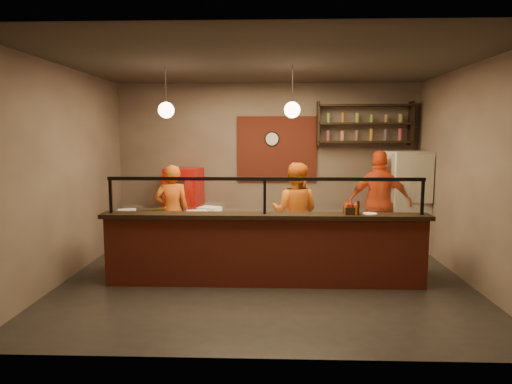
{
  "coord_description": "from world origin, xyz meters",
  "views": [
    {
      "loc": [
        0.1,
        -6.72,
        2.17
      ],
      "look_at": [
        -0.15,
        0.3,
        1.3
      ],
      "focal_mm": 32.0,
      "sensor_mm": 36.0,
      "label": 1
    }
  ],
  "objects_px": {
    "fridge": "(405,202)",
    "condiment_caddy": "(351,210)",
    "cook_left": "(172,212)",
    "cook_right": "(380,203)",
    "pizza_dough": "(335,220)",
    "pepper_mill": "(358,208)",
    "cook_mid": "(295,212)",
    "red_cooler": "(184,207)",
    "wall_clock": "(272,139)"
  },
  "relations": [
    {
      "from": "cook_right",
      "to": "pepper_mill",
      "type": "relative_size",
      "value": 9.95
    },
    {
      "from": "cook_left",
      "to": "pizza_dough",
      "type": "bearing_deg",
      "value": 141.68
    },
    {
      "from": "wall_clock",
      "to": "fridge",
      "type": "bearing_deg",
      "value": -14.74
    },
    {
      "from": "pizza_dough",
      "to": "cook_left",
      "type": "bearing_deg",
      "value": 157.55
    },
    {
      "from": "cook_right",
      "to": "red_cooler",
      "type": "height_order",
      "value": "cook_right"
    },
    {
      "from": "fridge",
      "to": "condiment_caddy",
      "type": "xyz_separation_m",
      "value": [
        -1.38,
        -2.1,
        0.17
      ]
    },
    {
      "from": "cook_left",
      "to": "red_cooler",
      "type": "relative_size",
      "value": 1.08
    },
    {
      "from": "pepper_mill",
      "to": "condiment_caddy",
      "type": "bearing_deg",
      "value": 170.85
    },
    {
      "from": "fridge",
      "to": "pizza_dough",
      "type": "bearing_deg",
      "value": -143.47
    },
    {
      "from": "cook_left",
      "to": "red_cooler",
      "type": "height_order",
      "value": "cook_left"
    },
    {
      "from": "condiment_caddy",
      "to": "pepper_mill",
      "type": "bearing_deg",
      "value": -9.15
    },
    {
      "from": "fridge",
      "to": "pizza_dough",
      "type": "height_order",
      "value": "fridge"
    },
    {
      "from": "cook_mid",
      "to": "condiment_caddy",
      "type": "height_order",
      "value": "cook_mid"
    },
    {
      "from": "pizza_dough",
      "to": "pepper_mill",
      "type": "relative_size",
      "value": 2.92
    },
    {
      "from": "cook_left",
      "to": "red_cooler",
      "type": "xyz_separation_m",
      "value": [
        0.03,
        0.96,
        -0.06
      ]
    },
    {
      "from": "cook_left",
      "to": "fridge",
      "type": "xyz_separation_m",
      "value": [
        4.27,
        0.61,
        0.11
      ]
    },
    {
      "from": "cook_right",
      "to": "condiment_caddy",
      "type": "bearing_deg",
      "value": 74.26
    },
    {
      "from": "wall_clock",
      "to": "condiment_caddy",
      "type": "xyz_separation_m",
      "value": [
        1.12,
        -2.76,
        -0.99
      ]
    },
    {
      "from": "pizza_dough",
      "to": "wall_clock",
      "type": "bearing_deg",
      "value": 111.82
    },
    {
      "from": "cook_mid",
      "to": "fridge",
      "type": "xyz_separation_m",
      "value": [
        2.1,
        0.74,
        0.08
      ]
    },
    {
      "from": "fridge",
      "to": "condiment_caddy",
      "type": "bearing_deg",
      "value": -135.08
    },
    {
      "from": "pizza_dough",
      "to": "red_cooler",
      "type": "bearing_deg",
      "value": 142.33
    },
    {
      "from": "fridge",
      "to": "pepper_mill",
      "type": "height_order",
      "value": "fridge"
    },
    {
      "from": "cook_mid",
      "to": "cook_right",
      "type": "relative_size",
      "value": 0.9
    },
    {
      "from": "fridge",
      "to": "pizza_dough",
      "type": "relative_size",
      "value": 3.36
    },
    {
      "from": "cook_left",
      "to": "cook_mid",
      "type": "distance_m",
      "value": 2.17
    },
    {
      "from": "fridge",
      "to": "condiment_caddy",
      "type": "distance_m",
      "value": 2.51
    },
    {
      "from": "cook_mid",
      "to": "condiment_caddy",
      "type": "xyz_separation_m",
      "value": [
        0.72,
        -1.36,
        0.26
      ]
    },
    {
      "from": "cook_right",
      "to": "condiment_caddy",
      "type": "height_order",
      "value": "cook_right"
    },
    {
      "from": "cook_mid",
      "to": "red_cooler",
      "type": "xyz_separation_m",
      "value": [
        -2.14,
        1.08,
        -0.09
      ]
    },
    {
      "from": "cook_right",
      "to": "pepper_mill",
      "type": "bearing_deg",
      "value": 77.07
    },
    {
      "from": "pizza_dough",
      "to": "pepper_mill",
      "type": "xyz_separation_m",
      "value": [
        0.26,
        -0.38,
        0.25
      ]
    },
    {
      "from": "red_cooler",
      "to": "pizza_dough",
      "type": "xyz_separation_m",
      "value": [
        2.7,
        -2.08,
        0.14
      ]
    },
    {
      "from": "cook_left",
      "to": "cook_mid",
      "type": "xyz_separation_m",
      "value": [
        2.17,
        -0.13,
        0.03
      ]
    },
    {
      "from": "cook_left",
      "to": "pizza_dough",
      "type": "relative_size",
      "value": 2.97
    },
    {
      "from": "cook_left",
      "to": "pepper_mill",
      "type": "relative_size",
      "value": 8.66
    },
    {
      "from": "wall_clock",
      "to": "cook_left",
      "type": "bearing_deg",
      "value": -144.37
    },
    {
      "from": "cook_right",
      "to": "condiment_caddy",
      "type": "relative_size",
      "value": 10.0
    },
    {
      "from": "fridge",
      "to": "red_cooler",
      "type": "xyz_separation_m",
      "value": [
        -4.24,
        0.35,
        -0.17
      ]
    },
    {
      "from": "fridge",
      "to": "condiment_caddy",
      "type": "height_order",
      "value": "fridge"
    },
    {
      "from": "cook_left",
      "to": "pepper_mill",
      "type": "xyz_separation_m",
      "value": [
        2.99,
        -1.51,
        0.33
      ]
    },
    {
      "from": "pizza_dough",
      "to": "pepper_mill",
      "type": "distance_m",
      "value": 0.53
    },
    {
      "from": "wall_clock",
      "to": "pizza_dough",
      "type": "distance_m",
      "value": 2.84
    },
    {
      "from": "cook_mid",
      "to": "condiment_caddy",
      "type": "relative_size",
      "value": 8.98
    },
    {
      "from": "condiment_caddy",
      "to": "pepper_mill",
      "type": "xyz_separation_m",
      "value": [
        0.1,
        -0.02,
        0.04
      ]
    },
    {
      "from": "red_cooler",
      "to": "condiment_caddy",
      "type": "bearing_deg",
      "value": -32.0
    },
    {
      "from": "cook_right",
      "to": "cook_mid",
      "type": "bearing_deg",
      "value": 24.61
    },
    {
      "from": "pizza_dough",
      "to": "pepper_mill",
      "type": "height_order",
      "value": "pepper_mill"
    },
    {
      "from": "cook_right",
      "to": "pizza_dough",
      "type": "xyz_separation_m",
      "value": [
        -0.99,
        -1.43,
        -0.05
      ]
    },
    {
      "from": "pizza_dough",
      "to": "pepper_mill",
      "type": "bearing_deg",
      "value": -55.17
    }
  ]
}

